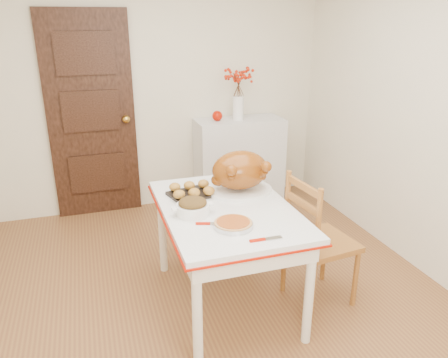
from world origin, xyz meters
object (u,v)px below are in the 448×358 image
object	(u,v)px
turkey_platter	(240,172)
pumpkin_pie	(233,223)
sideboard	(239,161)
kitchen_table	(226,256)
chair_oak	(321,239)

from	to	relation	value
turkey_platter	pumpkin_pie	distance (m)	0.59
sideboard	pumpkin_pie	distance (m)	2.22
turkey_platter	pumpkin_pie	bearing A→B (deg)	-97.91
sideboard	pumpkin_pie	world-z (taller)	sideboard
kitchen_table	pumpkin_pie	world-z (taller)	pumpkin_pie
kitchen_table	pumpkin_pie	distance (m)	0.51
chair_oak	turkey_platter	bearing A→B (deg)	45.39
kitchen_table	chair_oak	xyz separation A→B (m)	(0.66, -0.16, 0.10)
turkey_platter	pumpkin_pie	world-z (taller)	turkey_platter
turkey_platter	chair_oak	bearing A→B (deg)	-22.20
kitchen_table	turkey_platter	size ratio (longest dim) A/B	2.65
kitchen_table	chair_oak	world-z (taller)	chair_oak
chair_oak	turkey_platter	distance (m)	0.75
sideboard	kitchen_table	bearing A→B (deg)	-112.56
kitchen_table	turkey_platter	distance (m)	0.60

